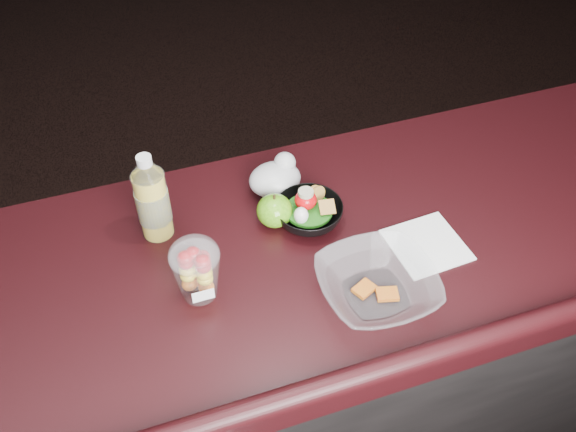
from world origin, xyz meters
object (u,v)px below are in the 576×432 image
object	(u,v)px
green_apple	(275,211)
takeout_bowl	(377,285)
fruit_cup	(196,269)
lemonade_bottle	(153,202)
snack_bowl	(308,212)

from	to	relation	value
green_apple	takeout_bowl	xyz separation A→B (m)	(0.14, -0.27, -0.01)
fruit_cup	takeout_bowl	bearing A→B (deg)	-19.70
fruit_cup	green_apple	bearing A→B (deg)	33.96
lemonade_bottle	takeout_bowl	xyz separation A→B (m)	(0.40, -0.33, -0.06)
takeout_bowl	snack_bowl	bearing A→B (deg)	103.70
lemonade_bottle	takeout_bowl	distance (m)	0.52
takeout_bowl	fruit_cup	bearing A→B (deg)	160.30
lemonade_bottle	green_apple	xyz separation A→B (m)	(0.26, -0.06, -0.06)
lemonade_bottle	green_apple	bearing A→B (deg)	-12.57
snack_bowl	takeout_bowl	size ratio (longest dim) A/B	0.77
green_apple	snack_bowl	bearing A→B (deg)	-15.61
green_apple	lemonade_bottle	bearing A→B (deg)	167.43
snack_bowl	takeout_bowl	distance (m)	0.26
snack_bowl	fruit_cup	bearing A→B (deg)	-156.93
green_apple	snack_bowl	world-z (taller)	same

